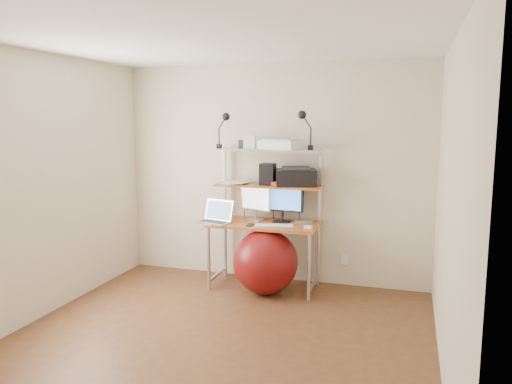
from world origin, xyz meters
TOP-DOWN VIEW (x-y plane):
  - room at (0.00, 0.00)m, footprint 3.60×3.60m
  - computer_desk at (0.00, 1.50)m, footprint 1.20×0.60m
  - wall_outlet at (0.85, 1.79)m, footprint 0.08×0.01m
  - monitor_silver at (-0.14, 1.56)m, footprint 0.38×0.18m
  - monitor_black at (0.18, 1.54)m, footprint 0.49×0.15m
  - laptop at (-0.52, 1.32)m, footprint 0.41×0.36m
  - keyboard at (0.15, 1.32)m, footprint 0.43×0.23m
  - mouse at (0.52, 1.32)m, footprint 0.09×0.07m
  - mac_mini at (0.40, 1.56)m, footprint 0.24×0.24m
  - phone at (-0.11, 1.27)m, footprint 0.07×0.13m
  - printer at (0.32, 1.59)m, footprint 0.51×0.41m
  - nas_cube at (0.00, 1.56)m, footprint 0.16×0.16m
  - red_box at (0.15, 1.52)m, footprint 0.17×0.11m
  - scanner at (0.14, 1.54)m, footprint 0.46×0.35m
  - box_white at (-0.20, 1.53)m, footprint 0.14×0.12m
  - box_grey at (-0.32, 1.63)m, footprint 0.11×0.11m
  - clip_lamp_left at (-0.47, 1.47)m, footprint 0.16×0.09m
  - clip_lamp_right at (0.42, 1.50)m, footprint 0.17×0.09m
  - exercise_ball at (0.07, 1.26)m, footprint 0.70×0.70m
  - paper_stack at (-0.39, 1.57)m, footprint 0.36×0.42m

SIDE VIEW (x-z plane):
  - wall_outlet at x=0.85m, z-range 0.24..0.36m
  - exercise_ball at x=0.07m, z-range 0.00..0.70m
  - phone at x=-0.11m, z-range 0.74..0.75m
  - keyboard at x=0.15m, z-range 0.74..0.75m
  - mouse at x=0.52m, z-range 0.74..0.76m
  - mac_mini at x=0.40m, z-range 0.74..0.78m
  - laptop at x=-0.52m, z-range 0.64..0.95m
  - computer_desk at x=0.00m, z-range 0.17..1.74m
  - monitor_silver at x=-0.14m, z-range 0.75..1.18m
  - monitor_black at x=0.18m, z-range 0.74..1.23m
  - paper_stack at x=-0.39m, z-range 1.15..1.18m
  - red_box at x=0.15m, z-range 1.15..1.20m
  - printer at x=0.32m, z-range 1.14..1.35m
  - room at x=0.00m, z-range -0.55..3.05m
  - nas_cube at x=0.00m, z-range 1.15..1.39m
  - box_grey at x=-0.32m, z-range 1.55..1.64m
  - scanner at x=0.14m, z-range 1.55..1.66m
  - box_white at x=-0.20m, z-range 1.55..1.70m
  - clip_lamp_left at x=-0.47m, z-range 1.64..2.04m
  - clip_lamp_right at x=0.42m, z-range 1.65..2.06m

